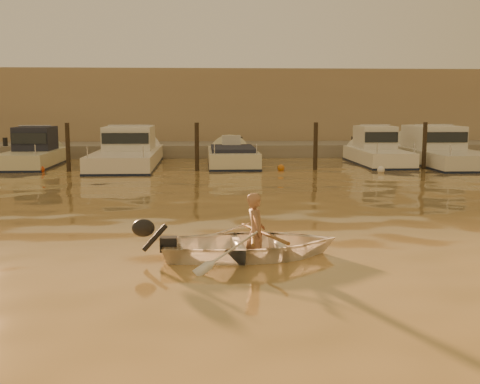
{
  "coord_description": "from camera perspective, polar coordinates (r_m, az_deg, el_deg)",
  "views": [
    {
      "loc": [
        0.04,
        -11.31,
        2.75
      ],
      "look_at": [
        0.89,
        2.35,
        0.75
      ],
      "focal_mm": 45.0,
      "sensor_mm": 36.0,
      "label": 1
    }
  ],
  "objects": [
    {
      "name": "moored_boat_2",
      "position": [
        27.6,
        -10.6,
        3.75
      ],
      "size": [
        2.68,
        8.83,
        1.75
      ],
      "primitive_type": null,
      "color": "white",
      "rests_on": "ground_plane"
    },
    {
      "name": "fender_b",
      "position": [
        25.98,
        -18.34,
        2.03
      ],
      "size": [
        0.3,
        0.3,
        0.3
      ],
      "primitive_type": "sphere",
      "color": "#CF4518",
      "rests_on": "ground_plane"
    },
    {
      "name": "fender_c",
      "position": [
        24.15,
        -9.71,
        1.89
      ],
      "size": [
        0.3,
        0.3,
        0.3
      ],
      "primitive_type": "sphere",
      "color": "white",
      "rests_on": "ground_plane"
    },
    {
      "name": "piling_4",
      "position": [
        26.9,
        17.08,
        4.0
      ],
      "size": [
        0.18,
        0.18,
        2.2
      ],
      "primitive_type": "cylinder",
      "color": "#2D2319",
      "rests_on": "ground_plane"
    },
    {
      "name": "piling_2",
      "position": [
        25.18,
        -4.11,
        4.08
      ],
      "size": [
        0.18,
        0.18,
        2.2
      ],
      "primitive_type": "cylinder",
      "color": "#2D2319",
      "rests_on": "ground_plane"
    },
    {
      "name": "piling_3",
      "position": [
        25.63,
        7.17,
        4.11
      ],
      "size": [
        0.18,
        0.18,
        2.2
      ],
      "primitive_type": "cylinder",
      "color": "#2D2319",
      "rests_on": "ground_plane"
    },
    {
      "name": "moored_boat_4",
      "position": [
        28.57,
        12.93,
        3.83
      ],
      "size": [
        1.98,
        6.21,
        1.75
      ],
      "primitive_type": null,
      "color": "white",
      "rests_on": "ground_plane"
    },
    {
      "name": "ground_plane",
      "position": [
        11.64,
        -3.67,
        -5.36
      ],
      "size": [
        160.0,
        160.0,
        0.0
      ],
      "primitive_type": "plane",
      "color": "olive",
      "rests_on": "ground"
    },
    {
      "name": "fender_e",
      "position": [
        25.21,
        13.22,
        2.06
      ],
      "size": [
        0.3,
        0.3,
        0.3
      ],
      "primitive_type": "sphere",
      "color": "white",
      "rests_on": "ground_plane"
    },
    {
      "name": "oar_port",
      "position": [
        10.99,
        2.27,
        -3.93
      ],
      "size": [
        0.68,
        2.02,
        0.13
      ],
      "primitive_type": "cylinder",
      "rotation": [
        1.54,
        0.0,
        0.3
      ],
      "color": "brown",
      "rests_on": "dinghy"
    },
    {
      "name": "fender_d",
      "position": [
        25.38,
        3.9,
        2.3
      ],
      "size": [
        0.3,
        0.3,
        0.3
      ],
      "primitive_type": "sphere",
      "color": "#C86B17",
      "rests_on": "ground_plane"
    },
    {
      "name": "quay",
      "position": [
        32.92,
        -3.63,
        3.76
      ],
      "size": [
        52.0,
        4.0,
        1.0
      ],
      "primitive_type": "cube",
      "color": "gray",
      "rests_on": "ground_plane"
    },
    {
      "name": "person",
      "position": [
        10.96,
        1.5,
        -3.9
      ],
      "size": [
        0.4,
        0.56,
        1.46
      ],
      "primitive_type": "imported",
      "rotation": [
        0.0,
        0.0,
        1.66
      ],
      "color": "#9C6D4E",
      "rests_on": "dinghy"
    },
    {
      "name": "moored_boat_3",
      "position": [
        27.46,
        -0.72,
        3.03
      ],
      "size": [
        2.17,
        6.23,
        0.95
      ],
      "primitive_type": null,
      "color": "beige",
      "rests_on": "ground_plane"
    },
    {
      "name": "dinghy",
      "position": [
        10.99,
        0.98,
        -5.01
      ],
      "size": [
        3.45,
        2.61,
        0.67
      ],
      "primitive_type": "imported",
      "rotation": [
        0.0,
        0.0,
        1.66
      ],
      "color": "white",
      "rests_on": "ground_plane"
    },
    {
      "name": "outboard_motor",
      "position": [
        10.83,
        -6.9,
        -4.93
      ],
      "size": [
        0.93,
        0.48,
        0.7
      ],
      "primitive_type": null,
      "rotation": [
        0.0,
        0.0,
        0.09
      ],
      "color": "black",
      "rests_on": "dinghy"
    },
    {
      "name": "piling_1",
      "position": [
        25.78,
        -16.0,
        3.87
      ],
      "size": [
        0.18,
        0.18,
        2.2
      ],
      "primitive_type": "cylinder",
      "color": "#2D2319",
      "rests_on": "ground_plane"
    },
    {
      "name": "moored_boat_5",
      "position": [
        29.52,
        18.34,
        3.76
      ],
      "size": [
        2.65,
        8.74,
        1.75
      ],
      "primitive_type": null,
      "color": "silver",
      "rests_on": "ground_plane"
    },
    {
      "name": "oar_starboard",
      "position": [
        10.95,
        1.24,
        -3.97
      ],
      "size": [
        0.23,
        2.1,
        0.13
      ],
      "primitive_type": "cylinder",
      "rotation": [
        1.54,
        0.0,
        -0.08
      ],
      "color": "brown",
      "rests_on": "dinghy"
    },
    {
      "name": "waterfront_building",
      "position": [
        38.32,
        -3.66,
        7.77
      ],
      "size": [
        46.0,
        7.0,
        4.8
      ],
      "primitive_type": "cube",
      "color": "#9E8466",
      "rests_on": "quay"
    },
    {
      "name": "moored_boat_1",
      "position": [
        28.43,
        -19.05,
        3.57
      ],
      "size": [
        1.98,
        6.0,
        1.75
      ],
      "primitive_type": null,
      "color": "beige",
      "rests_on": "ground_plane"
    }
  ]
}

